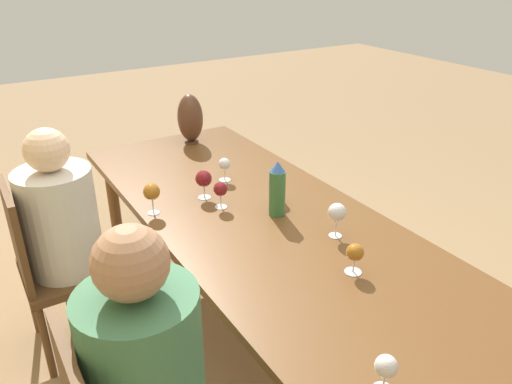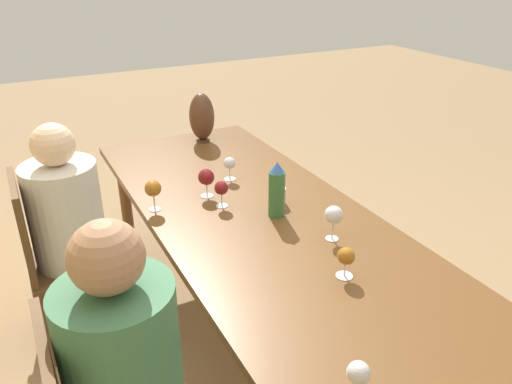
{
  "view_description": "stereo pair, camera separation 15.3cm",
  "coord_description": "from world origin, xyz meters",
  "px_view_note": "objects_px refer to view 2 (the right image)",
  "views": [
    {
      "loc": [
        -1.7,
        1.09,
        1.88
      ],
      "look_at": [
        0.07,
        0.0,
        0.88
      ],
      "focal_mm": 35.0,
      "sensor_mm": 36.0,
      "label": 1
    },
    {
      "loc": [
        -1.77,
        0.96,
        1.88
      ],
      "look_at": [
        0.07,
        0.0,
        0.88
      ],
      "focal_mm": 35.0,
      "sensor_mm": 36.0,
      "label": 2
    }
  ],
  "objects_px": {
    "water_bottle": "(277,190)",
    "wine_glass_4": "(358,374)",
    "water_tumbler": "(278,196)",
    "wine_glass_1": "(346,257)",
    "wine_glass_0": "(206,178)",
    "chair_far": "(58,256)",
    "vase": "(202,117)",
    "wine_glass_7": "(230,164)",
    "wine_glass_2": "(153,189)",
    "wine_glass_5": "(221,189)",
    "wine_glass_3": "(334,215)",
    "person_far": "(72,230)"
  },
  "relations": [
    {
      "from": "wine_glass_2",
      "to": "wine_glass_4",
      "type": "relative_size",
      "value": 1.24
    },
    {
      "from": "person_far",
      "to": "water_bottle",
      "type": "bearing_deg",
      "value": -123.78
    },
    {
      "from": "water_tumbler",
      "to": "vase",
      "type": "bearing_deg",
      "value": -0.32
    },
    {
      "from": "water_bottle",
      "to": "chair_far",
      "type": "xyz_separation_m",
      "value": [
        0.56,
        0.93,
        -0.4
      ]
    },
    {
      "from": "wine_glass_4",
      "to": "wine_glass_7",
      "type": "height_order",
      "value": "wine_glass_7"
    },
    {
      "from": "water_bottle",
      "to": "wine_glass_0",
      "type": "bearing_deg",
      "value": 32.1
    },
    {
      "from": "wine_glass_2",
      "to": "wine_glass_0",
      "type": "bearing_deg",
      "value": -85.65
    },
    {
      "from": "wine_glass_4",
      "to": "wine_glass_2",
      "type": "bearing_deg",
      "value": 6.9
    },
    {
      "from": "wine_glass_7",
      "to": "wine_glass_3",
      "type": "bearing_deg",
      "value": -170.48
    },
    {
      "from": "vase",
      "to": "person_far",
      "type": "height_order",
      "value": "person_far"
    },
    {
      "from": "water_tumbler",
      "to": "wine_glass_5",
      "type": "height_order",
      "value": "wine_glass_5"
    },
    {
      "from": "person_far",
      "to": "vase",
      "type": "bearing_deg",
      "value": -60.36
    },
    {
      "from": "vase",
      "to": "person_far",
      "type": "relative_size",
      "value": 0.27
    },
    {
      "from": "vase",
      "to": "wine_glass_3",
      "type": "distance_m",
      "value": 1.38
    },
    {
      "from": "water_bottle",
      "to": "wine_glass_0",
      "type": "relative_size",
      "value": 1.84
    },
    {
      "from": "vase",
      "to": "wine_glass_7",
      "type": "xyz_separation_m",
      "value": [
        -0.62,
        0.1,
        -0.07
      ]
    },
    {
      "from": "wine_glass_1",
      "to": "wine_glass_5",
      "type": "distance_m",
      "value": 0.76
    },
    {
      "from": "wine_glass_4",
      "to": "wine_glass_5",
      "type": "bearing_deg",
      "value": -6.39
    },
    {
      "from": "wine_glass_3",
      "to": "wine_glass_5",
      "type": "distance_m",
      "value": 0.57
    },
    {
      "from": "water_bottle",
      "to": "wine_glass_1",
      "type": "relative_size",
      "value": 2.16
    },
    {
      "from": "wine_glass_4",
      "to": "person_far",
      "type": "relative_size",
      "value": 0.1
    },
    {
      "from": "wine_glass_0",
      "to": "wine_glass_5",
      "type": "distance_m",
      "value": 0.14
    },
    {
      "from": "wine_glass_2",
      "to": "wine_glass_4",
      "type": "xyz_separation_m",
      "value": [
        -1.33,
        -0.16,
        -0.02
      ]
    },
    {
      "from": "wine_glass_1",
      "to": "wine_glass_2",
      "type": "distance_m",
      "value": 0.97
    },
    {
      "from": "wine_glass_2",
      "to": "wine_glass_7",
      "type": "bearing_deg",
      "value": -71.63
    },
    {
      "from": "vase",
      "to": "wine_glass_2",
      "type": "height_order",
      "value": "vase"
    },
    {
      "from": "water_bottle",
      "to": "wine_glass_4",
      "type": "relative_size",
      "value": 2.19
    },
    {
      "from": "wine_glass_0",
      "to": "wine_glass_4",
      "type": "relative_size",
      "value": 1.19
    },
    {
      "from": "wine_glass_2",
      "to": "wine_glass_3",
      "type": "height_order",
      "value": "wine_glass_3"
    },
    {
      "from": "wine_glass_4",
      "to": "wine_glass_0",
      "type": "bearing_deg",
      "value": -4.86
    },
    {
      "from": "vase",
      "to": "wine_glass_3",
      "type": "relative_size",
      "value": 2.03
    },
    {
      "from": "water_bottle",
      "to": "wine_glass_1",
      "type": "height_order",
      "value": "water_bottle"
    },
    {
      "from": "wine_glass_1",
      "to": "wine_glass_4",
      "type": "distance_m",
      "value": 0.57
    },
    {
      "from": "wine_glass_3",
      "to": "wine_glass_7",
      "type": "height_order",
      "value": "wine_glass_3"
    },
    {
      "from": "water_bottle",
      "to": "person_far",
      "type": "bearing_deg",
      "value": 56.22
    },
    {
      "from": "wine_glass_2",
      "to": "wine_glass_3",
      "type": "bearing_deg",
      "value": -135.9
    },
    {
      "from": "water_tumbler",
      "to": "wine_glass_2",
      "type": "relative_size",
      "value": 0.54
    },
    {
      "from": "water_bottle",
      "to": "vase",
      "type": "bearing_deg",
      "value": -3.84
    },
    {
      "from": "wine_glass_0",
      "to": "chair_far",
      "type": "relative_size",
      "value": 0.15
    },
    {
      "from": "water_tumbler",
      "to": "wine_glass_7",
      "type": "xyz_separation_m",
      "value": [
        0.37,
        0.09,
        0.05
      ]
    },
    {
      "from": "wine_glass_0",
      "to": "wine_glass_1",
      "type": "bearing_deg",
      "value": -167.25
    },
    {
      "from": "water_tumbler",
      "to": "wine_glass_3",
      "type": "distance_m",
      "value": 0.4
    },
    {
      "from": "wine_glass_2",
      "to": "chair_far",
      "type": "xyz_separation_m",
      "value": [
        0.25,
        0.45,
        -0.38
      ]
    },
    {
      "from": "wine_glass_0",
      "to": "wine_glass_5",
      "type": "height_order",
      "value": "wine_glass_0"
    },
    {
      "from": "water_tumbler",
      "to": "wine_glass_1",
      "type": "bearing_deg",
      "value": 173.0
    },
    {
      "from": "wine_glass_3",
      "to": "wine_glass_5",
      "type": "bearing_deg",
      "value": 30.61
    },
    {
      "from": "wine_glass_1",
      "to": "person_far",
      "type": "height_order",
      "value": "person_far"
    },
    {
      "from": "water_bottle",
      "to": "water_tumbler",
      "type": "height_order",
      "value": "water_bottle"
    },
    {
      "from": "wine_glass_2",
      "to": "person_far",
      "type": "relative_size",
      "value": 0.13
    },
    {
      "from": "water_bottle",
      "to": "vase",
      "type": "distance_m",
      "value": 1.09
    }
  ]
}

